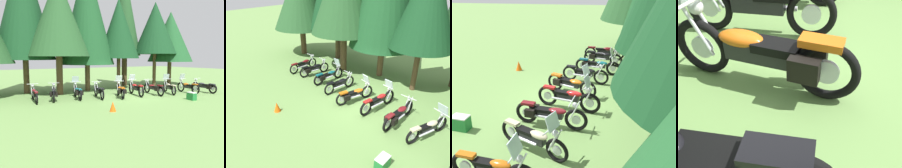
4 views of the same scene
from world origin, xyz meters
TOP-DOWN VIEW (x-y plane):
  - ground_plane at (0.00, 0.00)m, footprint 80.00×80.00m
  - motorcycle_0 at (-5.77, 1.28)m, footprint 0.67×2.33m
  - motorcycle_1 at (-4.66, 1.15)m, footprint 0.93×2.14m
  - motorcycle_2 at (-3.22, 0.92)m, footprint 0.85×2.27m
  - motorcycle_3 at (-1.96, 0.45)m, footprint 0.75×2.16m
  - motorcycle_4 at (-0.63, -0.06)m, footprint 1.09×2.13m
  - motorcycle_5 at (0.69, 0.06)m, footprint 0.79×2.37m
  - motorcycle_6 at (1.92, -0.40)m, footprint 0.83×2.40m
  - motorcycle_7 at (3.25, -0.54)m, footprint 1.13×2.14m
  - motorcycle_8 at (4.55, -1.10)m, footprint 0.63×2.19m
  - motorcycle_9 at (5.85, -1.53)m, footprint 0.72×2.30m
  - pine_tree_1 at (-5.53, 4.86)m, footprint 4.27×4.27m
  - pine_tree_2 at (-3.66, 3.07)m, footprint 4.24×4.24m
  - pine_tree_3 at (-1.20, 3.78)m, footprint 4.17×4.17m
  - pine_tree_4 at (1.28, 3.15)m, footprint 3.31×3.31m
  - pine_tree_5 at (3.10, 4.98)m, footprint 2.92×2.92m
  - pine_tree_6 at (5.16, 3.21)m, footprint 3.83×3.83m
  - pine_tree_7 at (7.12, 3.29)m, footprint 4.17×4.17m
  - picnic_cooler at (2.54, -3.10)m, footprint 0.39×0.57m
  - traffic_cone at (-3.09, -3.10)m, footprint 0.32×0.32m

SIDE VIEW (x-z plane):
  - ground_plane at x=0.00m, z-range 0.00..0.00m
  - picnic_cooler at x=2.54m, z-range 0.00..0.48m
  - traffic_cone at x=-3.09m, z-range 0.00..0.48m
  - motorcycle_1 at x=-4.66m, z-range -0.06..0.95m
  - motorcycle_9 at x=5.85m, z-range -0.06..0.95m
  - motorcycle_3 at x=-1.96m, z-range -0.06..0.95m
  - motorcycle_0 at x=-5.77m, z-range -0.05..0.95m
  - motorcycle_2 at x=-3.22m, z-range -0.23..1.13m
  - motorcycle_6 at x=1.92m, z-range -0.06..0.97m
  - motorcycle_7 at x=3.25m, z-range -0.21..1.14m
  - motorcycle_8 at x=4.55m, z-range -0.22..1.16m
  - motorcycle_4 at x=-0.63m, z-range -0.22..1.15m
  - motorcycle_5 at x=0.69m, z-range -0.21..1.19m
  - pine_tree_7 at x=7.12m, z-range 1.09..7.89m
  - pine_tree_4 at x=1.28m, z-range 1.24..8.47m
  - pine_tree_6 at x=5.16m, z-range 1.43..8.86m
  - pine_tree_2 at x=-3.66m, z-range 1.30..9.37m
  - pine_tree_3 at x=-1.20m, z-range 1.01..10.97m
  - pine_tree_1 at x=-5.53m, z-range 1.19..11.35m
  - pine_tree_5 at x=3.10m, z-range 1.32..11.70m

